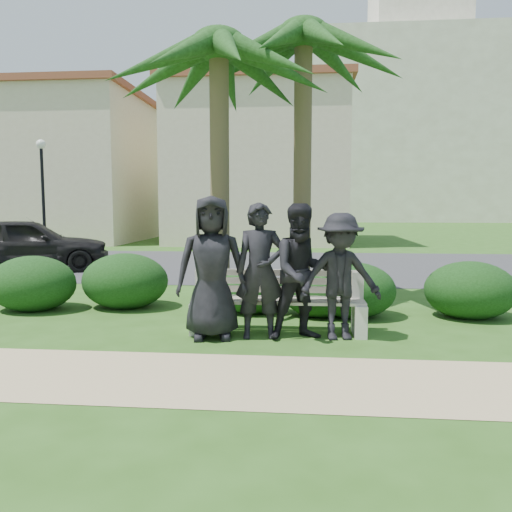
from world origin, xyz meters
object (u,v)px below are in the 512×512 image
Objects in this scene: man_c at (303,272)px; man_d at (340,277)px; street_lamp at (42,175)px; man_a at (212,268)px; man_b at (260,271)px; park_bench at (278,306)px; palm_left at (219,48)px; car_a at (25,244)px; palm_right at (304,37)px.

man_c reaches higher than man_d.
man_a is at bearing -54.04° from street_lamp.
man_d is (1.05, 0.03, -0.07)m from man_b.
park_bench is 1.26× the size of man_a.
man_a is at bearing 179.13° from man_b.
palm_left reaches higher than man_c.
man_a is at bearing -157.73° from park_bench.
man_b is at bearing -51.98° from street_lamp.
street_lamp reaches higher than car_a.
street_lamp is at bearing 129.99° from palm_left.
street_lamp is 6.97m from car_a.
man_b is 1.08× the size of man_d.
street_lamp is at bearing 112.12° from man_c.
palm_left is at bearing 86.52° from man_a.
street_lamp is 2.27× the size of man_a.
palm_left is (8.69, -10.36, 1.36)m from street_lamp.
palm_right is (-0.51, 2.63, 3.87)m from man_d.
car_a is at bearing 122.72° from man_c.
man_d is at bearing -48.98° from street_lamp.
park_bench is (9.74, -11.88, -2.57)m from street_lamp.
street_lamp is 0.76× the size of palm_right.
man_d reaches higher than park_bench.
man_c is 4.11m from palm_left.
palm_right reaches higher than man_b.
street_lamp is 15.94m from man_c.
palm_right is at bearing 72.94° from man_c.
street_lamp reaches higher than park_bench.
man_c is at bearing -50.39° from street_lamp.
park_bench is 1.09m from man_a.
park_bench is 0.98m from man_d.
man_c is (0.56, -0.00, -0.01)m from man_b.
palm_left reaches higher than man_b.
man_d is (0.83, -0.26, 0.46)m from park_bench.
man_c reaches higher than car_a.
park_bench is at bearing 121.37° from man_c.
street_lamp is at bearing 120.58° from man_b.
palm_left is at bearing 109.91° from man_c.
palm_left is 0.93× the size of palm_right.
car_a is at bearing 132.73° from man_d.
man_d is (10.57, -12.15, -2.11)m from street_lamp.
man_a is 1.13× the size of man_d.
street_lamp is at bearing 116.50° from man_a.
man_b is at bearing 162.28° from man_c.
park_bench is 1.33× the size of man_b.
man_d is 0.39× the size of car_a.
palm_left is at bearing 107.19° from man_b.
man_a is 1.06× the size of man_c.
man_a reaches higher than man_d.
palm_left reaches higher than street_lamp.
man_a is at bearing -113.27° from palm_right.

